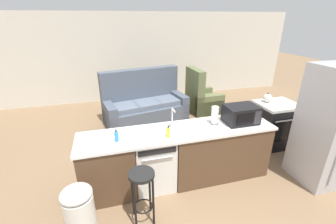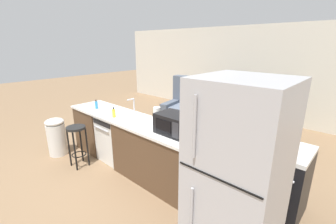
# 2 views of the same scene
# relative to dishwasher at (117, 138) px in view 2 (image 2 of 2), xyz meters

# --- Properties ---
(ground_plane) EXTENTS (24.00, 24.00, 0.00)m
(ground_plane) POSITION_rel_dishwasher_xyz_m (0.25, 0.00, -0.42)
(ground_plane) COLOR #896B4C
(wall_back) EXTENTS (10.00, 0.06, 2.60)m
(wall_back) POSITION_rel_dishwasher_xyz_m (0.55, 4.20, 0.88)
(wall_back) COLOR silver
(wall_back) RESTS_ON ground_plane
(kitchen_counter) EXTENTS (2.94, 0.66, 0.90)m
(kitchen_counter) POSITION_rel_dishwasher_xyz_m (0.49, 0.00, -0.00)
(kitchen_counter) COLOR brown
(kitchen_counter) RESTS_ON ground_plane
(dishwasher) EXTENTS (0.58, 0.61, 0.84)m
(dishwasher) POSITION_rel_dishwasher_xyz_m (0.00, 0.00, 0.00)
(dishwasher) COLOR white
(dishwasher) RESTS_ON ground_plane
(stove_range) EXTENTS (0.76, 0.68, 0.90)m
(stove_range) POSITION_rel_dishwasher_xyz_m (2.60, 0.55, 0.03)
(stove_range) COLOR black
(stove_range) RESTS_ON ground_plane
(refrigerator) EXTENTS (0.72, 0.73, 1.85)m
(refrigerator) POSITION_rel_dishwasher_xyz_m (2.60, -0.55, 0.50)
(refrigerator) COLOR #B7B7BC
(refrigerator) RESTS_ON ground_plane
(microwave) EXTENTS (0.50, 0.37, 0.28)m
(microwave) POSITION_rel_dishwasher_xyz_m (1.41, -0.00, 0.62)
(microwave) COLOR black
(microwave) RESTS_ON kitchen_counter
(sink_faucet) EXTENTS (0.07, 0.18, 0.30)m
(sink_faucet) POSITION_rel_dishwasher_xyz_m (0.34, 0.15, 0.61)
(sink_faucet) COLOR silver
(sink_faucet) RESTS_ON kitchen_counter
(paper_towel_roll) EXTENTS (0.14, 0.14, 0.28)m
(paper_towel_roll) POSITION_rel_dishwasher_xyz_m (1.00, 0.07, 0.62)
(paper_towel_roll) COLOR #4C4C51
(paper_towel_roll) RESTS_ON kitchen_counter
(soap_bottle) EXTENTS (0.06, 0.06, 0.18)m
(soap_bottle) POSITION_rel_dishwasher_xyz_m (0.19, -0.16, 0.55)
(soap_bottle) COLOR yellow
(soap_bottle) RESTS_ON kitchen_counter
(dish_soap_bottle) EXTENTS (0.06, 0.06, 0.18)m
(dish_soap_bottle) POSITION_rel_dishwasher_xyz_m (-0.51, -0.07, 0.55)
(dish_soap_bottle) COLOR #338CCC
(dish_soap_bottle) RESTS_ON kitchen_counter
(kettle) EXTENTS (0.21, 0.17, 0.19)m
(kettle) POSITION_rel_dishwasher_xyz_m (2.43, 0.68, 0.56)
(kettle) COLOR silver
(kettle) RESTS_ON stove_range
(bar_stool) EXTENTS (0.32, 0.32, 0.74)m
(bar_stool) POSITION_rel_dishwasher_xyz_m (-0.27, -0.63, 0.11)
(bar_stool) COLOR black
(bar_stool) RESTS_ON ground_plane
(trash_bin) EXTENTS (0.35, 0.35, 0.74)m
(trash_bin) POSITION_rel_dishwasher_xyz_m (-1.01, -0.70, -0.04)
(trash_bin) COLOR white
(trash_bin) RESTS_ON ground_plane
(couch) EXTENTS (2.13, 1.26, 1.27)m
(couch) POSITION_rel_dishwasher_xyz_m (0.28, 2.46, -0.03)
(couch) COLOR #515B6B
(couch) RESTS_ON ground_plane
(armchair) EXTENTS (0.84, 0.88, 1.20)m
(armchair) POSITION_rel_dishwasher_xyz_m (1.89, 2.61, -0.07)
(armchair) COLOR #667047
(armchair) RESTS_ON ground_plane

